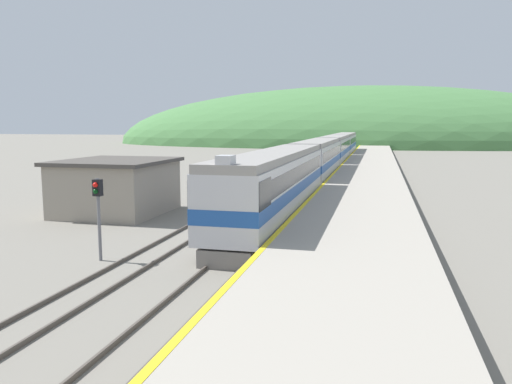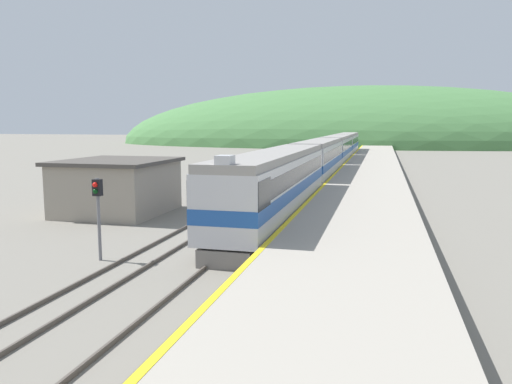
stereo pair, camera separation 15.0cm
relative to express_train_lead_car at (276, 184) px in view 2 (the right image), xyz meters
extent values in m
cube|color=#4C443D|center=(-0.72, 43.04, -2.25)|extent=(0.08, 180.00, 0.16)
cube|color=#4C443D|center=(0.72, 43.04, -2.25)|extent=(0.08, 180.00, 0.16)
cube|color=#4C443D|center=(-4.53, 43.04, -2.25)|extent=(0.08, 180.00, 0.16)
cube|color=#4C443D|center=(-3.10, 43.04, -2.25)|extent=(0.08, 180.00, 0.16)
cube|color=#9E9689|center=(4.86, 23.04, -1.80)|extent=(6.60, 140.00, 1.06)
cube|color=yellow|center=(1.68, 23.04, -1.26)|extent=(0.24, 140.00, 0.01)
ellipsoid|color=#477A42|center=(0.00, 119.51, -2.33)|extent=(147.41, 66.33, 33.29)
cube|color=gray|center=(-10.74, 0.52, -0.67)|extent=(6.11, 6.88, 3.31)
cube|color=#47423D|center=(-10.74, 0.52, 1.11)|extent=(6.61, 7.38, 0.24)
cube|color=black|center=(0.00, 0.24, -1.90)|extent=(2.41, 19.74, 0.85)
cube|color=#BCBCC1|center=(0.00, 0.24, 0.03)|extent=(2.94, 21.00, 3.01)
cube|color=#1E4C99|center=(0.00, 0.24, -0.21)|extent=(2.97, 21.02, 0.66)
cube|color=black|center=(0.00, 0.24, 0.69)|extent=(2.97, 19.74, 0.90)
cube|color=gray|center=(0.00, 0.24, 1.73)|extent=(2.77, 21.00, 0.40)
cube|color=black|center=(0.00, -9.14, 0.69)|extent=(2.98, 2.20, 1.20)
cube|color=#BCBCC1|center=(0.00, -9.82, 2.11)|extent=(0.64, 0.80, 0.36)
cube|color=slate|center=(0.00, -10.07, -1.95)|extent=(2.30, 0.40, 0.77)
cube|color=black|center=(0.00, 21.24, -1.90)|extent=(2.41, 18.05, 0.85)
cube|color=#BCBCC1|center=(0.00, 21.24, 0.03)|extent=(2.94, 19.21, 3.01)
cube|color=#1E4C99|center=(0.00, 21.24, -0.21)|extent=(2.97, 19.23, 0.66)
cube|color=black|center=(0.00, 21.24, 0.69)|extent=(2.97, 18.05, 0.90)
cube|color=gray|center=(0.00, 21.24, 1.73)|extent=(2.77, 19.21, 0.40)
cube|color=black|center=(0.00, 41.35, -1.90)|extent=(2.41, 18.05, 0.85)
cube|color=#BCBCC1|center=(0.00, 41.35, 0.03)|extent=(2.94, 19.21, 3.01)
cube|color=#1E4C99|center=(0.00, 41.35, -0.21)|extent=(2.97, 19.23, 0.66)
cube|color=black|center=(0.00, 41.35, 0.69)|extent=(2.97, 18.05, 0.90)
cube|color=gray|center=(0.00, 41.35, 1.73)|extent=(2.77, 19.21, 0.40)
cube|color=black|center=(0.00, 61.45, -1.90)|extent=(2.41, 18.05, 0.85)
cube|color=#BCBCC1|center=(0.00, 61.45, 0.03)|extent=(2.94, 19.21, 3.01)
cube|color=#1E4C99|center=(0.00, 61.45, -0.21)|extent=(2.97, 19.23, 0.66)
cube|color=black|center=(0.00, 61.45, 0.69)|extent=(2.97, 18.05, 0.90)
cube|color=gray|center=(0.00, 61.45, 1.73)|extent=(2.77, 19.21, 0.40)
cylinder|color=slate|center=(-5.60, -10.10, -0.54)|extent=(0.14, 0.14, 3.58)
cube|color=black|center=(-5.60, -10.10, 0.85)|extent=(0.36, 0.28, 0.71)
sphere|color=red|center=(-5.60, -10.28, 0.99)|extent=(0.22, 0.22, 0.22)
sphere|color=black|center=(-5.60, -10.28, 0.71)|extent=(0.22, 0.22, 0.22)
camera|label=1|loc=(5.96, -28.85, 3.53)|focal=35.00mm
camera|label=2|loc=(6.10, -28.81, 3.53)|focal=35.00mm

